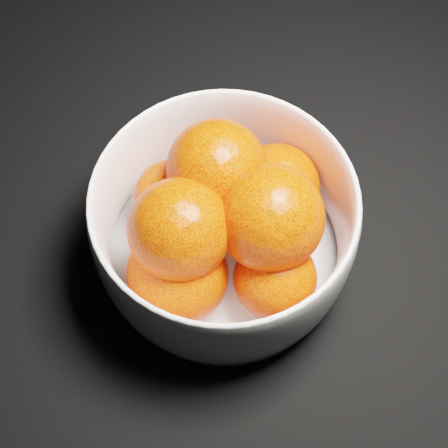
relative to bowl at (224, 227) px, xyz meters
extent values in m
cylinder|color=white|center=(0.00, 0.00, -0.05)|extent=(0.20, 0.20, 0.01)
sphere|color=#FF3C08|center=(0.05, 0.03, -0.01)|extent=(0.07, 0.07, 0.07)
sphere|color=#FF3C08|center=(-0.04, 0.04, -0.01)|extent=(0.06, 0.06, 0.06)
sphere|color=#FF3C08|center=(-0.04, -0.03, -0.01)|extent=(0.08, 0.08, 0.08)
sphere|color=#FF3C08|center=(0.03, -0.05, -0.01)|extent=(0.07, 0.07, 0.07)
sphere|color=#FF3C08|center=(0.00, 0.03, 0.04)|extent=(0.08, 0.08, 0.08)
sphere|color=#FF3C08|center=(-0.04, -0.02, 0.04)|extent=(0.08, 0.08, 0.08)
sphere|color=#FF3C08|center=(0.03, -0.02, 0.04)|extent=(0.08, 0.08, 0.08)
camera|label=1|loc=(-0.04, -0.23, 0.44)|focal=50.00mm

